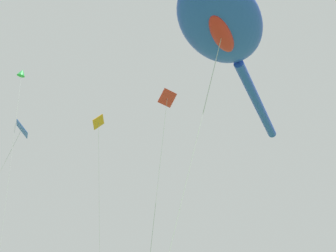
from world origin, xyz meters
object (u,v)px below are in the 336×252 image
Objects in this scene: small_kite_triangle_green at (21,76)px; small_kite_box_yellow at (99,133)px; small_kite_delta_white at (19,135)px; small_kite_diamond_red at (166,111)px; big_show_kite at (224,31)px.

small_kite_box_yellow is at bearing -12.30° from small_kite_triangle_green.
small_kite_delta_white is 0.87× the size of small_kite_box_yellow.
small_kite_delta_white is at bearing 11.28° from small_kite_diamond_red.
small_kite_triangle_green is (-1.49, 16.52, 5.71)m from big_show_kite.
small_kite_diamond_red is at bearing 97.10° from small_kite_box_yellow.
big_show_kite reaches higher than small_kite_diamond_red.
small_kite_delta_white is (-1.00, 16.02, 0.91)m from big_show_kite.
small_kite_diamond_red is 0.71× the size of small_kite_box_yellow.
small_kite_triangle_green is (-0.49, 0.50, 4.80)m from small_kite_delta_white.
small_kite_triangle_green is 1.13× the size of small_kite_box_yellow.
small_kite_diamond_red is at bearing -77.78° from small_kite_triangle_green.
small_kite_box_yellow is at bearing 5.10° from small_kite_delta_white.
small_kite_box_yellow reaches higher than small_kite_delta_white.
small_kite_diamond_red is 14.89m from small_kite_triangle_green.
small_kite_box_yellow is (3.83, 11.01, 4.62)m from small_kite_diamond_red.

